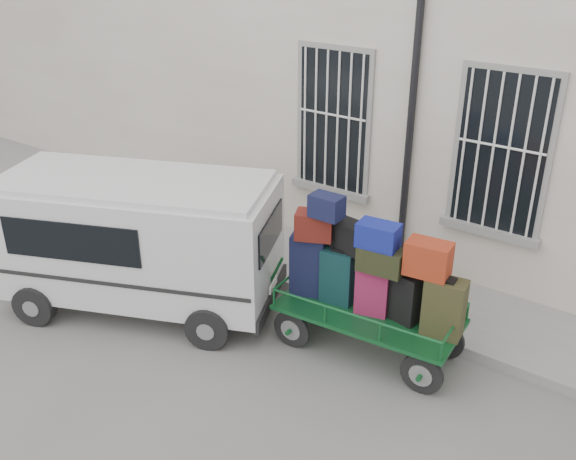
{
  "coord_description": "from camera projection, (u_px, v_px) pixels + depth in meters",
  "views": [
    {
      "loc": [
        4.82,
        -5.46,
        5.1
      ],
      "look_at": [
        0.14,
        1.0,
        1.25
      ],
      "focal_mm": 40.0,
      "sensor_mm": 36.0,
      "label": 1
    }
  ],
  "objects": [
    {
      "name": "van",
      "position": [
        137.0,
        235.0,
        8.99
      ],
      "size": [
        4.23,
        3.04,
        1.98
      ],
      "rotation": [
        0.0,
        0.0,
        0.41
      ],
      "color": "silver",
      "rests_on": "ground"
    },
    {
      "name": "building",
      "position": [
        429.0,
        52.0,
        11.46
      ],
      "size": [
        24.0,
        5.15,
        6.0
      ],
      "color": "#BEB5A3",
      "rests_on": "ground"
    },
    {
      "name": "sidewalk",
      "position": [
        325.0,
        267.0,
        10.32
      ],
      "size": [
        24.0,
        1.7,
        0.15
      ],
      "primitive_type": "cube",
      "color": "gray",
      "rests_on": "ground"
    },
    {
      "name": "ground",
      "position": [
        237.0,
        336.0,
        8.75
      ],
      "size": [
        80.0,
        80.0,
        0.0
      ],
      "primitive_type": "plane",
      "color": "#62625D",
      "rests_on": "ground"
    },
    {
      "name": "luggage_cart",
      "position": [
        370.0,
        282.0,
        8.01
      ],
      "size": [
        2.77,
        1.24,
        2.1
      ],
      "rotation": [
        0.0,
        0.0,
        0.08
      ],
      "color": "black",
      "rests_on": "ground"
    }
  ]
}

